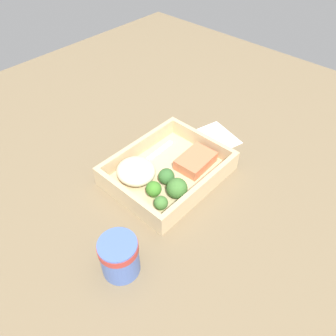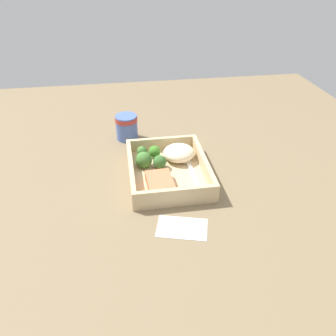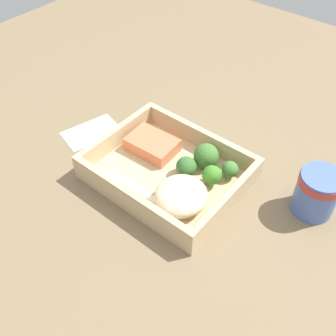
# 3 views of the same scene
# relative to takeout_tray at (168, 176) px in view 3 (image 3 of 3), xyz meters

# --- Properties ---
(ground_plane) EXTENTS (1.60, 1.60, 0.02)m
(ground_plane) POSITION_rel_takeout_tray_xyz_m (0.00, 0.00, -0.02)
(ground_plane) COLOR #786549
(takeout_tray) EXTENTS (0.27, 0.22, 0.01)m
(takeout_tray) POSITION_rel_takeout_tray_xyz_m (0.00, 0.00, 0.00)
(takeout_tray) COLOR tan
(takeout_tray) RESTS_ON ground_plane
(tray_rim) EXTENTS (0.27, 0.22, 0.04)m
(tray_rim) POSITION_rel_takeout_tray_xyz_m (0.00, 0.00, 0.03)
(tray_rim) COLOR tan
(tray_rim) RESTS_ON takeout_tray
(salmon_fillet) EXTENTS (0.10, 0.07, 0.03)m
(salmon_fillet) POSITION_rel_takeout_tray_xyz_m (-0.07, 0.03, 0.02)
(salmon_fillet) COLOR #DC754D
(salmon_fillet) RESTS_ON takeout_tray
(mashed_potatoes) EXTENTS (0.09, 0.09, 0.04)m
(mashed_potatoes) POSITION_rel_takeout_tray_xyz_m (0.06, -0.04, 0.03)
(mashed_potatoes) COLOR beige
(mashed_potatoes) RESTS_ON takeout_tray
(broccoli_floret_1) EXTENTS (0.05, 0.05, 0.05)m
(broccoli_floret_1) POSITION_rel_takeout_tray_xyz_m (0.04, 0.06, 0.03)
(broccoli_floret_1) COLOR #7FA65A
(broccoli_floret_1) RESTS_ON takeout_tray
(broccoli_floret_2) EXTENTS (0.04, 0.04, 0.04)m
(broccoli_floret_2) POSITION_rel_takeout_tray_xyz_m (0.08, 0.03, 0.03)
(broccoli_floret_2) COLOR #789D5B
(broccoli_floret_2) RESTS_ON takeout_tray
(broccoli_floret_3) EXTENTS (0.04, 0.04, 0.04)m
(broccoli_floret_3) POSITION_rel_takeout_tray_xyz_m (0.03, 0.02, 0.03)
(broccoli_floret_3) COLOR #7D9D55
(broccoli_floret_3) RESTS_ON takeout_tray
(broccoli_floret_4) EXTENTS (0.03, 0.03, 0.04)m
(broccoli_floret_4) POSITION_rel_takeout_tray_xyz_m (0.09, 0.06, 0.03)
(broccoli_floret_4) COLOR #89A565
(broccoli_floret_4) RESTS_ON takeout_tray
(fork) EXTENTS (0.16, 0.02, 0.00)m
(fork) POSITION_rel_takeout_tray_xyz_m (0.00, -0.07, 0.01)
(fork) COLOR white
(fork) RESTS_ON takeout_tray
(paper_cup) EXTENTS (0.07, 0.07, 0.08)m
(paper_cup) POSITION_rel_takeout_tray_xyz_m (0.24, 0.10, 0.04)
(paper_cup) COLOR #4C68B4
(paper_cup) RESTS_ON ground_plane
(receipt_slip) EXTENTS (0.10, 0.13, 0.00)m
(receipt_slip) POSITION_rel_takeout_tray_xyz_m (-0.21, 0.00, -0.00)
(receipt_slip) COLOR white
(receipt_slip) RESTS_ON ground_plane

